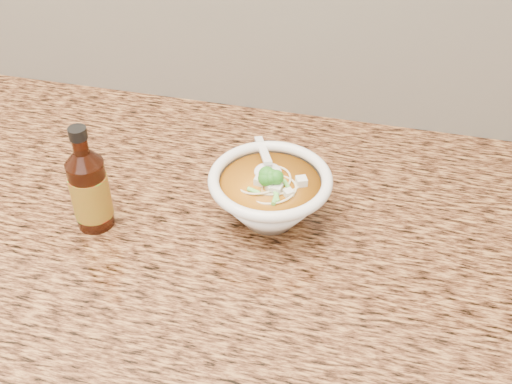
# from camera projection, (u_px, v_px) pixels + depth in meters

# --- Properties ---
(cabinet) EXTENTS (4.00, 0.65, 0.86)m
(cabinet) POSITION_uv_depth(u_px,v_px,m) (68.00, 371.00, 1.27)
(cabinet) COLOR black
(cabinet) RESTS_ON ground
(counter_slab) EXTENTS (4.00, 0.68, 0.04)m
(counter_slab) POSITION_uv_depth(u_px,v_px,m) (13.00, 197.00, 0.98)
(counter_slab) COLOR #9F6B3A
(counter_slab) RESTS_ON cabinet
(soup_bowl) EXTENTS (0.17, 0.19, 0.10)m
(soup_bowl) POSITION_uv_depth(u_px,v_px,m) (270.00, 196.00, 0.89)
(soup_bowl) COLOR white
(soup_bowl) RESTS_ON counter_slab
(hot_sauce_bottle) EXTENTS (0.06, 0.06, 0.16)m
(hot_sauce_bottle) POSITION_uv_depth(u_px,v_px,m) (90.00, 190.00, 0.87)
(hot_sauce_bottle) COLOR #3B1308
(hot_sauce_bottle) RESTS_ON counter_slab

